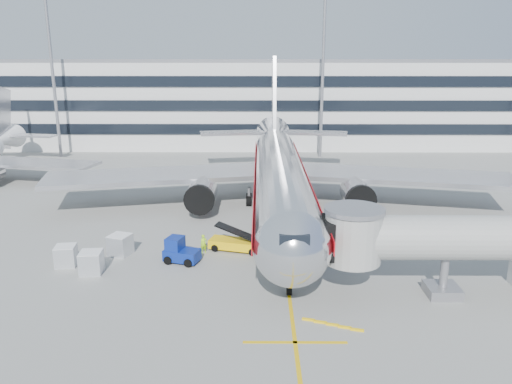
{
  "coord_description": "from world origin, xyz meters",
  "views": [
    {
      "loc": [
        -2.08,
        -39.33,
        15.72
      ],
      "look_at": [
        -2.36,
        4.36,
        4.0
      ],
      "focal_mm": 35.0,
      "sensor_mm": 36.0,
      "label": 1
    }
  ],
  "objects_px": {
    "main_jet": "(279,172)",
    "cargo_container_left": "(66,256)",
    "baggage_tug": "(180,251)",
    "ramp_worker": "(204,244)",
    "cargo_container_front": "(91,262)",
    "belt_loader": "(236,243)",
    "cargo_container_right": "(120,245)"
  },
  "relations": [
    {
      "from": "belt_loader",
      "to": "cargo_container_left",
      "type": "distance_m",
      "value": 13.58
    },
    {
      "from": "main_jet",
      "to": "cargo_container_left",
      "type": "relative_size",
      "value": 29.5
    },
    {
      "from": "belt_loader",
      "to": "cargo_container_front",
      "type": "distance_m",
      "value": 11.71
    },
    {
      "from": "belt_loader",
      "to": "baggage_tug",
      "type": "xyz_separation_m",
      "value": [
        -4.37,
        -2.52,
        0.24
      ]
    },
    {
      "from": "belt_loader",
      "to": "cargo_container_left",
      "type": "height_order",
      "value": "belt_loader"
    },
    {
      "from": "cargo_container_front",
      "to": "baggage_tug",
      "type": "bearing_deg",
      "value": 18.68
    },
    {
      "from": "main_jet",
      "to": "baggage_tug",
      "type": "relative_size",
      "value": 16.65
    },
    {
      "from": "belt_loader",
      "to": "ramp_worker",
      "type": "height_order",
      "value": "belt_loader"
    },
    {
      "from": "main_jet",
      "to": "cargo_container_left",
      "type": "xyz_separation_m",
      "value": [
        -17.18,
        -14.82,
        -3.42
      ]
    },
    {
      "from": "main_jet",
      "to": "cargo_container_front",
      "type": "height_order",
      "value": "main_jet"
    },
    {
      "from": "belt_loader",
      "to": "cargo_container_right",
      "type": "bearing_deg",
      "value": -173.95
    },
    {
      "from": "baggage_tug",
      "to": "ramp_worker",
      "type": "xyz_separation_m",
      "value": [
        1.68,
        1.94,
        -0.09
      ]
    },
    {
      "from": "main_jet",
      "to": "cargo_container_right",
      "type": "distance_m",
      "value": 18.77
    },
    {
      "from": "baggage_tug",
      "to": "cargo_container_front",
      "type": "height_order",
      "value": "baggage_tug"
    },
    {
      "from": "ramp_worker",
      "to": "cargo_container_front",
      "type": "bearing_deg",
      "value": 179.77
    },
    {
      "from": "belt_loader",
      "to": "baggage_tug",
      "type": "height_order",
      "value": "belt_loader"
    },
    {
      "from": "cargo_container_left",
      "to": "cargo_container_right",
      "type": "distance_m",
      "value": 4.29
    },
    {
      "from": "belt_loader",
      "to": "cargo_container_right",
      "type": "height_order",
      "value": "belt_loader"
    },
    {
      "from": "main_jet",
      "to": "belt_loader",
      "type": "relative_size",
      "value": 10.46
    },
    {
      "from": "cargo_container_left",
      "to": "cargo_container_right",
      "type": "xyz_separation_m",
      "value": [
        3.65,
        2.27,
        0.05
      ]
    },
    {
      "from": "main_jet",
      "to": "cargo_container_left",
      "type": "bearing_deg",
      "value": -139.21
    },
    {
      "from": "main_jet",
      "to": "cargo_container_left",
      "type": "distance_m",
      "value": 22.95
    },
    {
      "from": "baggage_tug",
      "to": "cargo_container_left",
      "type": "bearing_deg",
      "value": -175.11
    },
    {
      "from": "baggage_tug",
      "to": "cargo_container_right",
      "type": "bearing_deg",
      "value": 163.66
    },
    {
      "from": "cargo_container_front",
      "to": "ramp_worker",
      "type": "xyz_separation_m",
      "value": [
        8.05,
        4.09,
        -0.06
      ]
    },
    {
      "from": "cargo_container_left",
      "to": "cargo_container_right",
      "type": "relative_size",
      "value": 0.85
    },
    {
      "from": "ramp_worker",
      "to": "belt_loader",
      "type": "bearing_deg",
      "value": -14.96
    },
    {
      "from": "cargo_container_right",
      "to": "cargo_container_front",
      "type": "bearing_deg",
      "value": -108.17
    },
    {
      "from": "cargo_container_left",
      "to": "ramp_worker",
      "type": "height_order",
      "value": "cargo_container_left"
    },
    {
      "from": "cargo_container_left",
      "to": "cargo_container_front",
      "type": "height_order",
      "value": "cargo_container_front"
    },
    {
      "from": "cargo_container_left",
      "to": "cargo_container_right",
      "type": "bearing_deg",
      "value": 31.86
    },
    {
      "from": "main_jet",
      "to": "belt_loader",
      "type": "xyz_separation_m",
      "value": [
        -4.0,
        -11.55,
        -3.59
      ]
    }
  ]
}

